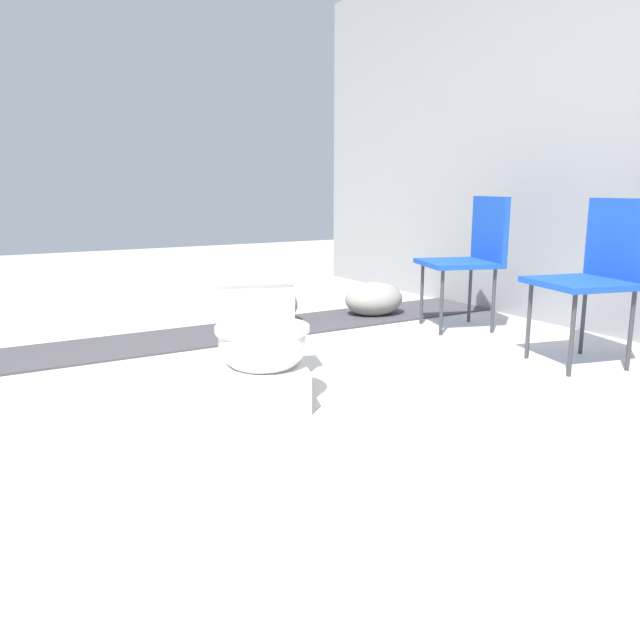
{
  "coord_description": "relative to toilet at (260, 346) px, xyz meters",
  "views": [
    {
      "loc": [
        2.41,
        -0.95,
        0.88
      ],
      "look_at": [
        0.05,
        0.47,
        0.3
      ],
      "focal_mm": 35.0,
      "sensor_mm": 36.0,
      "label": 1
    }
  ],
  "objects": [
    {
      "name": "ground_plane",
      "position": [
        -0.05,
        -0.17,
        -0.22
      ],
      "size": [
        14.0,
        14.0,
        0.0
      ],
      "primitive_type": "plane",
      "color": "beige"
    },
    {
      "name": "gravel_strip",
      "position": [
        -1.16,
        0.33,
        -0.21
      ],
      "size": [
        0.56,
        8.0,
        0.01
      ],
      "primitive_type": "cube",
      "color": "#423F44",
      "rests_on": "ground"
    },
    {
      "name": "toilet",
      "position": [
        0.0,
        0.0,
        0.0
      ],
      "size": [
        0.72,
        0.56,
        0.52
      ],
      "rotation": [
        0.0,
        0.0,
        -0.34
      ],
      "color": "white",
      "rests_on": "ground"
    },
    {
      "name": "folding_chair_left",
      "position": [
        -0.53,
        1.75,
        0.29
      ],
      "size": [
        0.56,
        0.56,
        0.83
      ],
      "rotation": [
        0.0,
        0.0,
        -1.91
      ],
      "color": "#1947B2",
      "rests_on": "ground"
    },
    {
      "name": "folding_chair_middle",
      "position": [
        0.41,
        1.69,
        0.29
      ],
      "size": [
        0.54,
        0.54,
        0.83
      ],
      "rotation": [
        0.0,
        0.0,
        -1.82
      ],
      "color": "#1947B2",
      "rests_on": "ground"
    },
    {
      "name": "boulder_near",
      "position": [
        -1.29,
        0.66,
        -0.09
      ],
      "size": [
        0.46,
        0.5,
        0.26
      ],
      "primitive_type": "ellipsoid",
      "rotation": [
        0.0,
        0.0,
        1.18
      ],
      "color": "gray",
      "rests_on": "ground"
    },
    {
      "name": "boulder_far",
      "position": [
        -1.16,
        1.44,
        -0.1
      ],
      "size": [
        0.38,
        0.47,
        0.24
      ],
      "primitive_type": "ellipsoid",
      "rotation": [
        0.0,
        0.0,
        1.43
      ],
      "color": "gray",
      "rests_on": "ground"
    }
  ]
}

